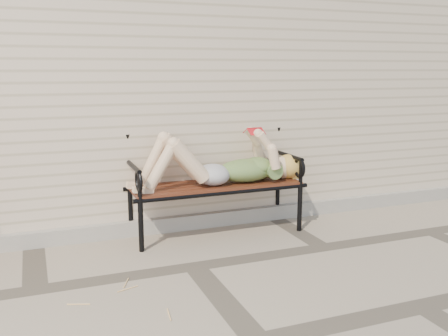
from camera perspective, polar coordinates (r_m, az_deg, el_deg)
name	(u,v)px	position (r m, az deg, el deg)	size (l,w,h in m)	color
ground	(195,266)	(4.25, -3.37, -11.17)	(80.00, 80.00, 0.00)	gray
house_wall	(124,78)	(6.85, -11.38, 10.04)	(8.00, 4.00, 3.00)	#C7B39B
foundation_strip	(165,225)	(5.11, -6.75, -6.45)	(8.00, 0.10, 0.15)	gray
garden_bench	(212,166)	(5.00, -1.37, 0.28)	(1.84, 0.73, 1.19)	black
reading_woman	(219,164)	(4.87, -0.63, 0.45)	(1.74, 0.39, 0.55)	#0A3F49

